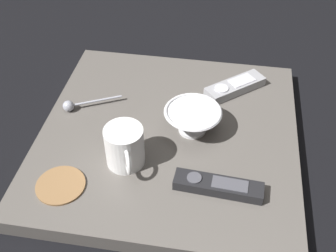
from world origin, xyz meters
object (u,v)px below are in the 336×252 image
object	(u,v)px
tv_remote_near	(218,186)
drink_coaster	(61,185)
cereal_bowl	(193,119)
coffee_mug	(125,147)
tv_remote_far	(235,87)
teaspoon	(73,105)

from	to	relation	value
tv_remote_near	drink_coaster	distance (m)	0.34
cereal_bowl	tv_remote_near	world-z (taller)	cereal_bowl
cereal_bowl	coffee_mug	world-z (taller)	coffee_mug
cereal_bowl	drink_coaster	distance (m)	0.35
tv_remote_near	tv_remote_far	bearing A→B (deg)	86.68
coffee_mug	tv_remote_near	distance (m)	0.22
teaspoon	drink_coaster	xyz separation A→B (m)	(0.05, -0.25, -0.01)
teaspoon	tv_remote_far	distance (m)	0.44
cereal_bowl	tv_remote_near	size ratio (longest dim) A/B	0.72
coffee_mug	tv_remote_far	xyz separation A→B (m)	(0.24, 0.31, -0.04)
drink_coaster	cereal_bowl	bearing A→B (deg)	40.15
teaspoon	drink_coaster	bearing A→B (deg)	-77.66
drink_coaster	teaspoon	bearing A→B (deg)	102.34
cereal_bowl	coffee_mug	size ratio (longest dim) A/B	1.19
cereal_bowl	drink_coaster	size ratio (longest dim) A/B	1.30
cereal_bowl	teaspoon	size ratio (longest dim) A/B	0.98
coffee_mug	cereal_bowl	bearing A→B (deg)	43.14
coffee_mug	tv_remote_far	size ratio (longest dim) A/B	0.71
cereal_bowl	drink_coaster	bearing A→B (deg)	-139.85
coffee_mug	drink_coaster	distance (m)	0.16
cereal_bowl	tv_remote_far	distance (m)	0.20
coffee_mug	tv_remote_near	size ratio (longest dim) A/B	0.61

